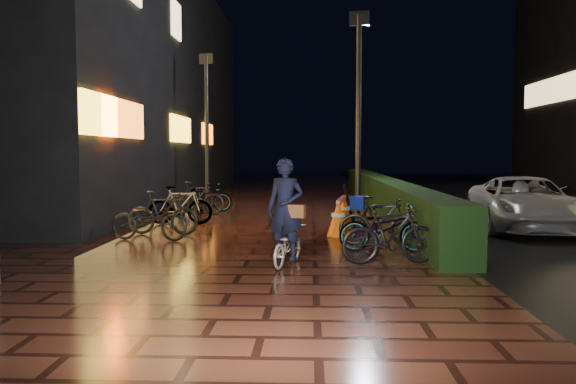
{
  "coord_description": "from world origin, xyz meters",
  "views": [
    {
      "loc": [
        1.04,
        -10.32,
        1.79
      ],
      "look_at": [
        0.64,
        -0.48,
        1.1
      ],
      "focal_mm": 35.0,
      "sensor_mm": 36.0,
      "label": 1
    }
  ],
  "objects_px": {
    "van": "(524,203)",
    "cart_assembly": "(355,204)",
    "cyclist": "(286,226)",
    "traffic_barrier": "(341,215)"
  },
  "relations": [
    {
      "from": "van",
      "to": "cart_assembly",
      "type": "xyz_separation_m",
      "value": [
        -3.9,
        0.44,
        -0.08
      ]
    },
    {
      "from": "traffic_barrier",
      "to": "cart_assembly",
      "type": "distance_m",
      "value": 1.08
    },
    {
      "from": "cyclist",
      "to": "traffic_barrier",
      "type": "height_order",
      "value": "cyclist"
    },
    {
      "from": "van",
      "to": "traffic_barrier",
      "type": "bearing_deg",
      "value": -165.32
    },
    {
      "from": "traffic_barrier",
      "to": "cart_assembly",
      "type": "xyz_separation_m",
      "value": [
        0.39,
        0.99,
        0.15
      ]
    },
    {
      "from": "van",
      "to": "cart_assembly",
      "type": "relative_size",
      "value": 4.16
    },
    {
      "from": "cyclist",
      "to": "van",
      "type": "bearing_deg",
      "value": 39.8
    },
    {
      "from": "cyclist",
      "to": "cart_assembly",
      "type": "relative_size",
      "value": 1.63
    },
    {
      "from": "van",
      "to": "cyclist",
      "type": "distance_m",
      "value": 6.99
    },
    {
      "from": "van",
      "to": "cart_assembly",
      "type": "height_order",
      "value": "van"
    }
  ]
}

